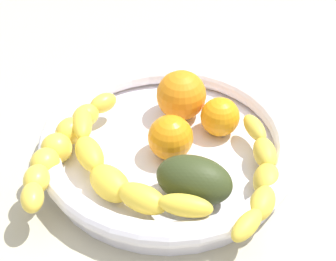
% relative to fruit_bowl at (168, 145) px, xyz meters
% --- Properties ---
extents(kitchen_counter, '(1.20, 1.20, 0.03)m').
position_rel_fruit_bowl_xyz_m(kitchen_counter, '(0.00, 0.00, -0.04)').
color(kitchen_counter, '#B7AF95').
rests_on(kitchen_counter, ground).
extents(fruit_bowl, '(0.33, 0.33, 0.05)m').
position_rel_fruit_bowl_xyz_m(fruit_bowl, '(0.00, 0.00, 0.00)').
color(fruit_bowl, white).
rests_on(fruit_bowl, kitchen_counter).
extents(banana_draped_left, '(0.21, 0.08, 0.04)m').
position_rel_fruit_bowl_xyz_m(banana_draped_left, '(0.03, 0.13, 0.02)').
color(banana_draped_left, yellow).
rests_on(banana_draped_left, fruit_bowl).
extents(banana_draped_right, '(0.13, 0.22, 0.05)m').
position_rel_fruit_bowl_xyz_m(banana_draped_right, '(0.09, -0.03, 0.02)').
color(banana_draped_right, yellow).
rests_on(banana_draped_right, fruit_bowl).
extents(banana_arching_top, '(0.22, 0.07, 0.04)m').
position_rel_fruit_bowl_xyz_m(banana_arching_top, '(0.07, -0.11, 0.02)').
color(banana_arching_top, yellow).
rests_on(banana_arching_top, fruit_bowl).
extents(orange_front, '(0.06, 0.06, 0.06)m').
position_rel_fruit_bowl_xyz_m(orange_front, '(0.01, 0.01, 0.02)').
color(orange_front, orange).
rests_on(orange_front, fruit_bowl).
extents(orange_mid_left, '(0.05, 0.05, 0.05)m').
position_rel_fruit_bowl_xyz_m(orange_mid_left, '(-0.06, 0.05, 0.02)').
color(orange_mid_left, orange).
rests_on(orange_mid_left, fruit_bowl).
extents(orange_mid_right, '(0.07, 0.07, 0.07)m').
position_rel_fruit_bowl_xyz_m(orange_mid_right, '(-0.07, -0.01, 0.03)').
color(orange_mid_right, orange).
rests_on(orange_mid_right, fruit_bowl).
extents(avocado_dark, '(0.06, 0.09, 0.06)m').
position_rel_fruit_bowl_xyz_m(avocado_dark, '(0.07, 0.06, 0.02)').
color(avocado_dark, '#343F1D').
rests_on(avocado_dark, fruit_bowl).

